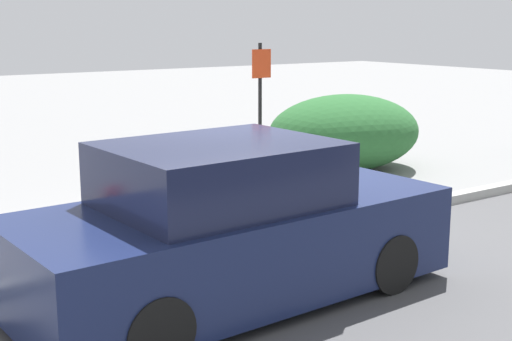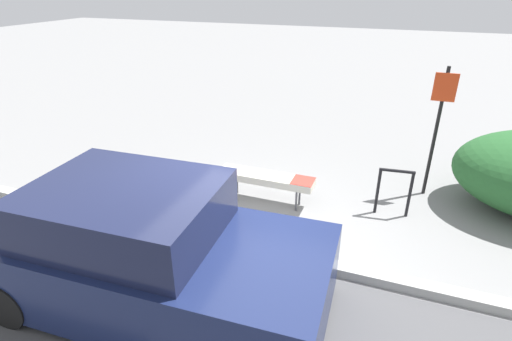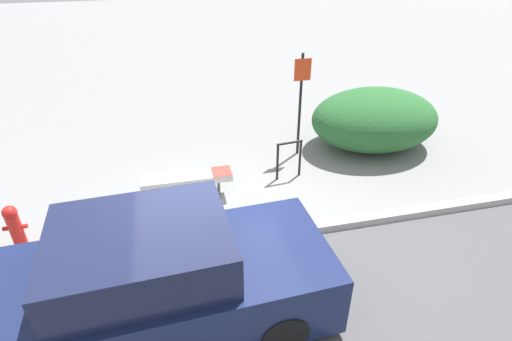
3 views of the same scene
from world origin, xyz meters
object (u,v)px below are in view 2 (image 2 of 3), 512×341
(fire_hydrant, at_px, (107,173))
(parked_car_near, at_px, (143,253))
(sign_post, at_px, (438,121))
(bench, at_px, (266,178))
(bike_rack, at_px, (394,188))

(fire_hydrant, relative_size, parked_car_near, 0.18)
(sign_post, bearing_deg, parked_car_near, -128.17)
(sign_post, xyz_separation_m, fire_hydrant, (-5.40, -1.99, -0.98))
(bench, distance_m, fire_hydrant, 2.87)
(bike_rack, bearing_deg, parked_car_near, -130.74)
(sign_post, height_order, parked_car_near, sign_post)
(bike_rack, distance_m, parked_car_near, 4.06)
(bench, bearing_deg, bike_rack, 9.37)
(bench, bearing_deg, sign_post, 26.70)
(bike_rack, bearing_deg, bench, -171.04)
(fire_hydrant, height_order, parked_car_near, parked_car_near)
(bike_rack, height_order, parked_car_near, parked_car_near)
(parked_car_near, bearing_deg, bike_rack, 46.70)
(bike_rack, bearing_deg, fire_hydrant, -168.12)
(bike_rack, relative_size, fire_hydrant, 1.08)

